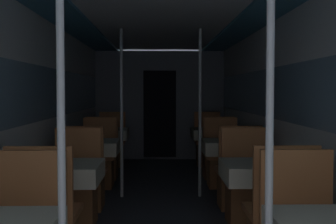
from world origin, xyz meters
The scene contains 24 objects.
wall_left centered at (-1.29, 3.71, 1.10)m, with size 0.05×10.22×2.13m.
wall_right centered at (1.29, 3.71, 1.10)m, with size 0.05×10.22×2.13m.
ceiling_panel centered at (0.00, 3.71, 2.17)m, with size 2.57×10.22×0.07m.
bulkhead_far centered at (0.00, 7.64, 1.06)m, with size 2.52×0.09×2.13m.
support_pole_left_0 centered at (-0.50, 0.64, 1.07)m, with size 0.04×0.04×2.13m.
dining_table_left_1 centered at (-0.87, 2.49, 0.60)m, with size 0.67×0.67×0.72m.
chair_left_far_1 centered at (-0.87, 3.11, 0.29)m, with size 0.48×0.48×0.96m.
dining_table_left_2 centered at (-0.87, 4.34, 0.60)m, with size 0.67×0.67×0.72m.
chair_left_near_2 centered at (-0.87, 3.72, 0.29)m, with size 0.48×0.48×0.96m.
chair_left_far_2 centered at (-0.87, 4.96, 0.29)m, with size 0.48×0.48×0.96m.
support_pole_left_2 centered at (-0.50, 4.34, 1.07)m, with size 0.04×0.04×2.13m.
dining_table_left_3 centered at (-0.87, 6.19, 0.60)m, with size 0.67×0.67×0.72m.
chair_left_near_3 centered at (-0.87, 5.57, 0.29)m, with size 0.48×0.48×0.96m.
chair_left_far_3 centered at (-0.87, 6.81, 0.29)m, with size 0.48×0.48×0.96m.
support_pole_right_0 centered at (0.50, 0.64, 1.07)m, with size 0.04×0.04×2.13m.
dining_table_right_1 centered at (0.87, 2.49, 0.60)m, with size 0.67×0.67×0.72m.
chair_right_far_1 centered at (0.87, 3.11, 0.29)m, with size 0.48×0.48×0.96m.
dining_table_right_2 centered at (0.87, 4.34, 0.60)m, with size 0.67×0.67×0.72m.
chair_right_near_2 centered at (0.87, 3.72, 0.29)m, with size 0.48×0.48×0.96m.
chair_right_far_2 centered at (0.87, 4.96, 0.29)m, with size 0.48×0.48×0.96m.
support_pole_right_2 centered at (0.50, 4.34, 1.07)m, with size 0.04×0.04×2.13m.
dining_table_right_3 centered at (0.87, 6.19, 0.60)m, with size 0.67×0.67×0.72m.
chair_right_near_3 centered at (0.87, 5.57, 0.29)m, with size 0.48×0.48×0.96m.
chair_right_far_3 centered at (0.87, 6.81, 0.29)m, with size 0.48×0.48×0.96m.
Camera 1 is at (-0.04, -1.58, 1.35)m, focal length 50.00 mm.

